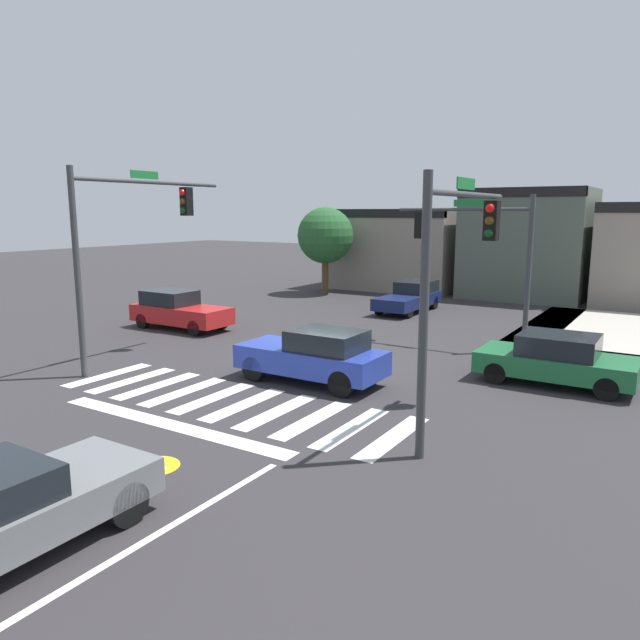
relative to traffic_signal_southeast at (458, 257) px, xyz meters
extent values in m
plane|color=#302D30|center=(-5.51, 3.38, -3.83)|extent=(120.00, 120.00, 0.00)
cube|color=silver|center=(-10.14, -1.12, -3.82)|extent=(0.48, 2.91, 0.01)
cube|color=silver|center=(-9.11, -1.12, -3.82)|extent=(0.48, 2.91, 0.01)
cube|color=silver|center=(-8.08, -1.12, -3.82)|extent=(0.48, 2.91, 0.01)
cube|color=silver|center=(-7.06, -1.12, -3.82)|extent=(0.48, 2.91, 0.01)
cube|color=silver|center=(-6.03, -1.12, -3.82)|extent=(0.48, 2.91, 0.01)
cube|color=silver|center=(-5.00, -1.12, -3.82)|extent=(0.48, 2.91, 0.01)
cube|color=silver|center=(-3.97, -1.12, -3.82)|extent=(0.48, 2.91, 0.01)
cube|color=silver|center=(-2.94, -1.12, -3.82)|extent=(0.48, 2.91, 0.01)
cube|color=silver|center=(-1.92, -1.12, -3.82)|extent=(0.48, 2.91, 0.01)
cube|color=silver|center=(-0.89, -1.12, -3.82)|extent=(0.48, 2.91, 0.01)
cube|color=white|center=(-5.51, -3.12, -3.82)|extent=(6.80, 0.50, 0.01)
cube|color=white|center=(-5.51, -6.12, -3.82)|extent=(0.16, 2.00, 0.01)
cylinder|color=yellow|center=(-4.10, -4.87, -3.82)|extent=(0.95, 0.95, 0.01)
cylinder|color=white|center=(-4.31, -4.87, -3.82)|extent=(0.15, 0.15, 0.00)
cylinder|color=white|center=(-3.88, -4.87, -3.82)|extent=(0.15, 0.15, 0.00)
cube|color=white|center=(-4.10, -4.87, -3.82)|extent=(0.43, 0.04, 0.00)
cube|color=#B2AA9E|center=(-0.71, 13.38, -3.75)|extent=(1.60, 10.00, 0.15)
cube|color=gray|center=(-11.56, 22.64, -1.37)|extent=(7.90, 6.53, 4.91)
cube|color=black|center=(-11.56, 19.58, 0.83)|extent=(7.90, 0.50, 0.50)
cube|color=#4C564C|center=(-3.70, 22.23, -0.83)|extent=(6.42, 5.71, 5.99)
cube|color=black|center=(-3.70, 19.58, 1.92)|extent=(6.42, 0.50, 0.50)
cylinder|color=#383A3D|center=(0.00, -1.82, -1.07)|extent=(0.18, 0.18, 5.51)
cylinder|color=#383A3D|center=(0.00, 0.52, 1.29)|extent=(0.12, 4.67, 0.12)
cube|color=black|center=(0.00, 2.26, 0.72)|extent=(0.32, 0.32, 0.95)
sphere|color=red|center=(0.00, 2.09, 1.01)|extent=(0.22, 0.22, 0.22)
sphere|color=#4C330C|center=(0.00, 2.09, 0.72)|extent=(0.22, 0.22, 0.22)
sphere|color=#0C3814|center=(0.00, 2.09, 0.42)|extent=(0.22, 0.22, 0.22)
cube|color=#197233|center=(0.00, 0.28, 1.51)|extent=(0.03, 1.10, 0.24)
cylinder|color=#383A3D|center=(-0.49, 8.51, -1.16)|extent=(0.18, 0.18, 5.33)
cylinder|color=#383A3D|center=(-2.88, 8.51, 1.01)|extent=(4.79, 0.12, 0.12)
cube|color=black|center=(-4.45, 8.51, 0.43)|extent=(0.32, 0.32, 0.95)
sphere|color=red|center=(-4.28, 8.51, 0.73)|extent=(0.22, 0.22, 0.22)
sphere|color=#4C330C|center=(-4.28, 8.51, 0.43)|extent=(0.22, 0.22, 0.22)
sphere|color=#0C3814|center=(-4.28, 8.51, 0.14)|extent=(0.22, 0.22, 0.22)
cube|color=#197233|center=(-2.64, 8.51, 1.23)|extent=(1.10, 0.03, 0.24)
cylinder|color=#383A3D|center=(-10.58, -1.61, -0.82)|extent=(0.18, 0.18, 6.02)
cylinder|color=#383A3D|center=(-10.58, 1.33, 1.84)|extent=(0.12, 5.88, 0.12)
cube|color=black|center=(-10.58, 2.81, 1.27)|extent=(0.32, 0.32, 0.95)
sphere|color=red|center=(-10.58, 2.64, 1.56)|extent=(0.22, 0.22, 0.22)
sphere|color=#4C330C|center=(-10.58, 2.64, 1.27)|extent=(0.22, 0.22, 0.22)
sphere|color=#0C3814|center=(-10.58, 2.64, 0.97)|extent=(0.22, 0.22, 0.22)
cube|color=#197233|center=(-10.58, 1.04, 2.06)|extent=(0.03, 1.10, 0.24)
cube|color=#1E6638|center=(1.22, 4.93, -3.26)|extent=(4.17, 1.91, 0.58)
cube|color=black|center=(1.26, 4.93, -2.69)|extent=(2.03, 1.68, 0.57)
cylinder|color=black|center=(2.63, 5.77, -3.52)|extent=(0.61, 0.22, 0.61)
cylinder|color=black|center=(2.63, 4.08, -3.52)|extent=(0.61, 0.22, 0.61)
cylinder|color=black|center=(-0.20, 5.77, -3.52)|extent=(0.61, 0.22, 0.61)
cylinder|color=black|center=(-0.20, 4.08, -3.52)|extent=(0.61, 0.22, 0.61)
cube|color=#23389E|center=(-4.68, 1.46, -3.17)|extent=(4.24, 1.72, 0.67)
cube|color=black|center=(-4.14, 1.46, -2.56)|extent=(1.97, 1.52, 0.56)
cylinder|color=black|center=(-6.12, 0.71, -3.47)|extent=(0.71, 0.22, 0.71)
cylinder|color=black|center=(-6.12, 2.22, -3.47)|extent=(0.71, 0.22, 0.71)
cylinder|color=black|center=(-3.24, 0.71, -3.47)|extent=(0.71, 0.22, 0.71)
cylinder|color=black|center=(-3.24, 2.22, -3.47)|extent=(0.71, 0.22, 0.71)
cube|color=#141E4C|center=(-7.26, 13.95, -3.27)|extent=(1.70, 4.50, 0.55)
cube|color=black|center=(-7.26, 14.99, -2.71)|extent=(1.50, 2.25, 0.57)
cylinder|color=black|center=(-6.52, 12.42, -3.51)|extent=(0.22, 0.64, 0.64)
cylinder|color=black|center=(-8.00, 12.42, -3.51)|extent=(0.22, 0.64, 0.64)
cylinder|color=black|center=(-6.52, 15.48, -3.51)|extent=(0.22, 0.64, 0.64)
cylinder|color=black|center=(-8.00, 15.48, -3.51)|extent=(0.22, 0.64, 0.64)
cube|color=slate|center=(-3.56, -8.07, -3.23)|extent=(1.73, 4.33, 0.56)
cylinder|color=black|center=(-4.32, -6.60, -3.47)|extent=(0.22, 0.71, 0.71)
cylinder|color=black|center=(-2.80, -6.60, -3.47)|extent=(0.22, 0.71, 0.71)
cube|color=red|center=(-13.41, 5.13, -3.21)|extent=(4.31, 1.71, 0.68)
cube|color=black|center=(-14.03, 5.13, -2.57)|extent=(2.06, 1.50, 0.59)
cylinder|color=black|center=(-11.94, 5.87, -3.52)|extent=(0.62, 0.22, 0.62)
cylinder|color=black|center=(-11.94, 4.38, -3.52)|extent=(0.62, 0.22, 0.62)
cylinder|color=black|center=(-14.87, 5.87, -3.52)|extent=(0.62, 0.22, 0.62)
cylinder|color=black|center=(-14.87, 4.38, -3.52)|extent=(0.62, 0.22, 0.62)
cylinder|color=#4C3823|center=(-14.01, 17.38, -2.43)|extent=(0.36, 0.36, 2.80)
sphere|color=#235628|center=(-14.01, 17.38, -0.43)|extent=(3.24, 3.24, 3.24)
camera|label=1|loc=(4.21, -12.18, 0.94)|focal=33.38mm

